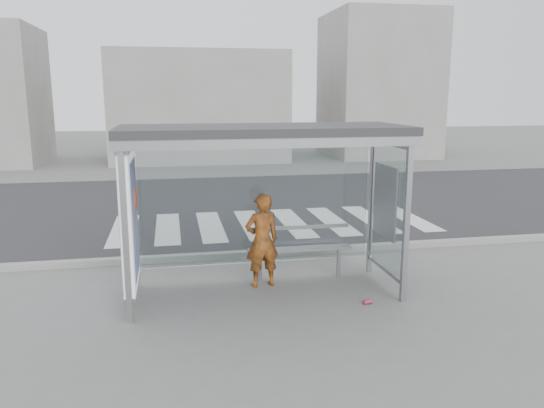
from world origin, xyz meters
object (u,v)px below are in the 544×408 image
(bench, at_px, (300,248))
(bus_shelter, at_px, (239,169))
(soda_can, at_px, (367,302))
(person, at_px, (262,240))

(bench, bearing_deg, bus_shelter, -155.23)
(bench, xyz_separation_m, soda_can, (0.74, -1.27, -0.50))
(bus_shelter, xyz_separation_m, soda_can, (1.81, -0.78, -1.95))
(bus_shelter, height_order, person, bus_shelter)
(soda_can, bearing_deg, bus_shelter, 156.78)
(person, relative_size, bench, 0.88)
(person, xyz_separation_m, bench, (0.67, 0.19, -0.23))
(bus_shelter, relative_size, soda_can, 32.13)
(bus_shelter, bearing_deg, soda_can, -23.22)
(bus_shelter, xyz_separation_m, person, (0.40, 0.30, -1.22))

